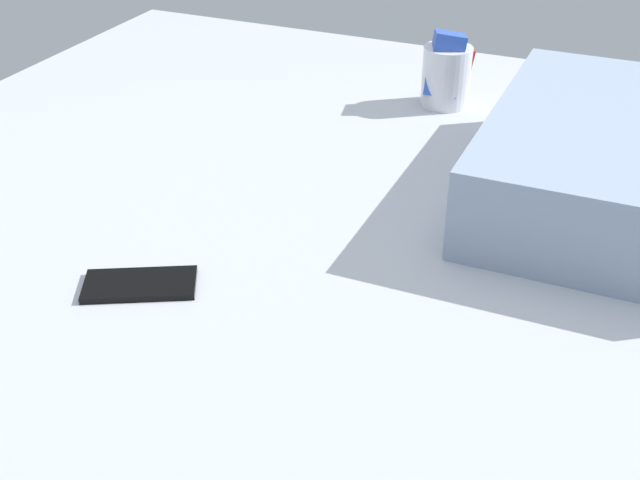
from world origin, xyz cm
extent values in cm
cube|color=#B7BCC6|center=(0.00, 0.00, 9.00)|extent=(180.00, 140.00, 18.00)
cylinder|color=silver|center=(-58.55, 14.89, 23.50)|extent=(9.00, 9.00, 11.00)
cube|color=blue|center=(-57.67, 14.37, 21.51)|extent=(7.39, 6.91, 5.68)
cube|color=blue|center=(-57.81, 14.16, 24.12)|extent=(7.08, 6.36, 5.03)
cube|color=red|center=(-60.48, 16.24, 26.73)|extent=(6.19, 7.03, 5.52)
cube|color=blue|center=(-58.55, 14.87, 29.34)|extent=(7.56, 7.47, 5.74)
cube|color=black|center=(15.33, -3.11, 18.40)|extent=(12.49, 15.56, 0.80)
cube|color=#8C9EB7|center=(-31.86, 48.00, 24.50)|extent=(52.00, 36.00, 13.00)
camera|label=1|loc=(87.09, 52.69, 78.17)|focal=47.53mm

